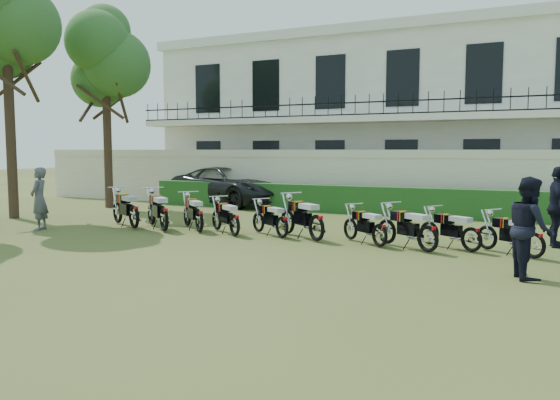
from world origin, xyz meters
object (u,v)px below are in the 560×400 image
(tree_west_near, at_px, (106,57))
(officer_1, at_px, (529,228))
(tree_west_mid, at_px, (6,15))
(motorcycle_9, at_px, (534,239))
(motorcycle_6, at_px, (380,229))
(motorcycle_4, at_px, (282,222))
(motorcycle_2, at_px, (199,216))
(suv, at_px, (231,186))
(inspector, at_px, (39,199))
(motorcycle_0, at_px, (134,211))
(motorcycle_3, at_px, (235,220))
(motorcycle_5, at_px, (317,221))
(motorcycle_7, at_px, (428,232))
(motorcycle_8, at_px, (472,233))
(officer_5, at_px, (558,207))
(motorcycle_1, at_px, (164,213))

(tree_west_near, xyz_separation_m, officer_1, (15.26, -6.11, -4.97))
(tree_west_mid, relative_size, motorcycle_9, 5.97)
(motorcycle_6, bearing_deg, motorcycle_4, 122.33)
(motorcycle_2, height_order, suv, suv)
(inspector, bearing_deg, motorcycle_9, 71.86)
(motorcycle_0, xyz_separation_m, motorcycle_4, (4.56, 0.32, -0.09))
(motorcycle_0, bearing_deg, tree_west_mid, 116.27)
(tree_west_mid, relative_size, motorcycle_4, 5.76)
(officer_1, bearing_deg, inspector, 69.68)
(tree_west_mid, distance_m, motorcycle_0, 8.16)
(motorcycle_3, bearing_deg, tree_west_near, 98.50)
(motorcycle_6, bearing_deg, motorcycle_5, 124.09)
(motorcycle_0, xyz_separation_m, inspector, (-2.37, -1.24, 0.37))
(motorcycle_7, bearing_deg, motorcycle_5, 116.06)
(motorcycle_4, relative_size, suv, 0.27)
(inspector, bearing_deg, motorcycle_8, 73.55)
(motorcycle_0, distance_m, motorcycle_5, 5.57)
(motorcycle_4, relative_size, motorcycle_6, 1.07)
(motorcycle_7, height_order, officer_5, officer_5)
(motorcycle_1, relative_size, motorcycle_7, 1.05)
(motorcycle_7, bearing_deg, tree_west_mid, 120.41)
(motorcycle_0, bearing_deg, motorcycle_6, -59.11)
(tree_west_mid, relative_size, motorcycle_7, 5.32)
(tree_west_near, bearing_deg, motorcycle_5, -21.75)
(motorcycle_7, relative_size, suv, 0.29)
(motorcycle_2, bearing_deg, motorcycle_3, -55.79)
(motorcycle_1, bearing_deg, motorcycle_5, -48.06)
(motorcycle_5, distance_m, inspector, 8.07)
(motorcycle_6, bearing_deg, officer_5, -27.02)
(motorcycle_8, xyz_separation_m, officer_1, (1.17, -2.10, 0.47))
(motorcycle_2, relative_size, motorcycle_3, 1.00)
(motorcycle_7, bearing_deg, motorcycle_0, 121.57)
(motorcycle_8, bearing_deg, motorcycle_9, -68.70)
(inspector, bearing_deg, officer_5, 79.20)
(motorcycle_1, relative_size, inspector, 0.96)
(officer_1, relative_size, officer_5, 0.96)
(motorcycle_4, bearing_deg, motorcycle_8, -57.77)
(motorcycle_8, distance_m, officer_5, 2.41)
(motorcycle_6, height_order, motorcycle_8, motorcycle_8)
(tree_west_mid, height_order, suv, tree_west_mid)
(motorcycle_7, relative_size, inspector, 0.92)
(motorcycle_1, bearing_deg, motorcycle_7, -51.85)
(motorcycle_3, height_order, motorcycle_4, motorcycle_3)
(motorcycle_0, relative_size, suv, 0.33)
(suv, bearing_deg, tree_west_near, 147.79)
(motorcycle_2, relative_size, motorcycle_5, 0.87)
(officer_1, bearing_deg, tree_west_near, 50.19)
(tree_west_mid, height_order, tree_west_near, tree_west_mid)
(motorcycle_3, relative_size, suv, 0.27)
(motorcycle_5, height_order, motorcycle_6, motorcycle_5)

